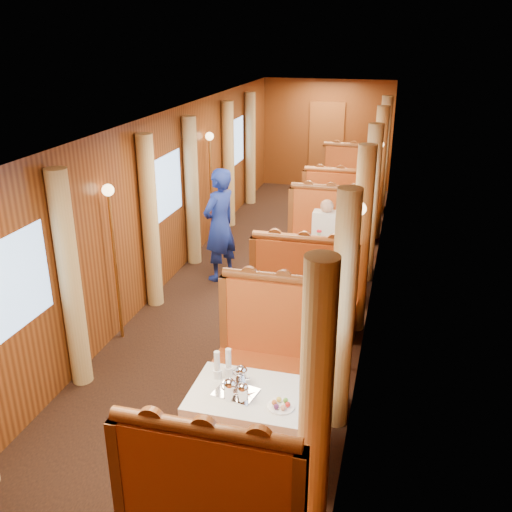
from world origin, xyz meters
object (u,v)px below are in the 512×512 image
(banquette_mid_aft, at_px, (327,244))
(teapot_right, at_px, (243,395))
(banquette_far_fwd, at_px, (339,216))
(tea_tray, at_px, (236,392))
(teapot_left, at_px, (230,391))
(table_mid, at_px, (317,272))
(passenger, at_px, (326,230))
(banquette_near_aft, at_px, (279,362))
(teapot_back, at_px, (241,378))
(table_far, at_px, (345,203))
(banquette_far_aft, at_px, (350,187))
(fruit_plate, at_px, (281,405))
(steward, at_px, (220,225))
(rose_vase_mid, at_px, (319,235))
(rose_vase_far, at_px, (346,176))
(table_near, at_px, (253,430))
(banquette_mid_fwd, at_px, (304,300))

(banquette_mid_aft, distance_m, teapot_right, 4.66)
(banquette_far_fwd, xyz_separation_m, tea_tray, (-0.14, -6.02, 0.33))
(teapot_left, bearing_deg, table_mid, 111.01)
(passenger, bearing_deg, banquette_near_aft, -90.00)
(table_mid, xyz_separation_m, banquette_mid_aft, (0.00, 1.01, 0.05))
(teapot_back, bearing_deg, table_far, 113.77)
(banquette_far_aft, bearing_deg, teapot_left, -91.13)
(banquette_far_aft, height_order, fruit_plate, banquette_far_aft)
(banquette_near_aft, xyz_separation_m, steward, (-1.52, 2.76, 0.43))
(teapot_right, relative_size, steward, 0.09)
(rose_vase_mid, bearing_deg, banquette_mid_aft, 90.39)
(teapot_left, bearing_deg, rose_vase_far, 112.35)
(passenger, bearing_deg, banquette_far_aft, 90.00)
(banquette_mid_aft, relative_size, table_far, 1.28)
(table_mid, distance_m, tea_tray, 3.56)
(table_near, distance_m, banquette_mid_fwd, 2.49)
(tea_tray, height_order, fruit_plate, fruit_plate)
(teapot_left, xyz_separation_m, steward, (-1.36, 3.90, 0.03))
(banquette_near_aft, distance_m, fruit_plate, 1.22)
(fruit_plate, height_order, steward, steward)
(steward, bearing_deg, table_near, 46.05)
(table_near, height_order, rose_vase_mid, rose_vase_mid)
(banquette_near_aft, relative_size, rose_vase_far, 3.72)
(tea_tray, bearing_deg, banquette_near_aft, 82.54)
(steward, bearing_deg, tea_tray, 44.04)
(banquette_mid_fwd, relative_size, banquette_far_aft, 1.00)
(table_near, distance_m, tea_tray, 0.41)
(banquette_near_aft, relative_size, banquette_far_aft, 1.00)
(banquette_near_aft, xyz_separation_m, banquette_mid_fwd, (0.00, 1.47, 0.00))
(tea_tray, xyz_separation_m, teapot_right, (0.09, -0.09, 0.06))
(banquette_far_fwd, xyz_separation_m, steward, (-1.52, -2.21, 0.43))
(table_near, bearing_deg, rose_vase_far, 90.09)
(banquette_mid_fwd, height_order, banquette_mid_aft, same)
(tea_tray, bearing_deg, table_far, 88.88)
(steward, bearing_deg, teapot_right, 44.75)
(banquette_near_aft, distance_m, steward, 3.18)
(banquette_far_fwd, xyz_separation_m, teapot_right, (-0.05, -6.12, 0.39))
(banquette_near_aft, xyz_separation_m, table_mid, (0.00, 2.49, -0.05))
(banquette_mid_fwd, bearing_deg, table_far, 90.00)
(table_near, relative_size, steward, 0.61)
(table_far, height_order, teapot_left, teapot_left)
(table_mid, distance_m, teapot_back, 3.44)
(banquette_far_fwd, bearing_deg, rose_vase_far, 90.66)
(steward, bearing_deg, fruit_plate, 48.73)
(table_mid, distance_m, teapot_right, 3.66)
(table_near, height_order, teapot_back, teapot_back)
(table_far, xyz_separation_m, rose_vase_mid, (0.01, -3.49, 0.55))
(table_near, distance_m, teapot_left, 0.49)
(fruit_plate, bearing_deg, table_near, 154.41)
(steward, bearing_deg, teapot_back, 44.85)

